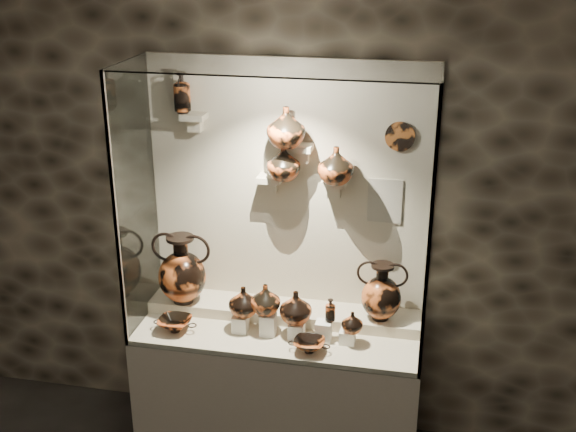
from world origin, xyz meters
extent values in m
cube|color=black|center=(0.00, 2.50, 1.60)|extent=(5.00, 0.02, 3.20)
cube|color=#BEB299|center=(0.00, 2.18, 0.40)|extent=(1.70, 0.60, 0.80)
cube|color=#C1B296|center=(0.00, 2.18, 0.82)|extent=(1.68, 0.58, 0.03)
cube|color=#C1B296|center=(0.00, 2.35, 0.85)|extent=(1.70, 0.25, 0.10)
cube|color=#BEB299|center=(0.00, 2.50, 1.60)|extent=(1.70, 0.03, 1.60)
cube|color=white|center=(0.00, 1.88, 1.60)|extent=(1.70, 0.01, 1.60)
cube|color=white|center=(-0.85, 2.18, 1.60)|extent=(0.01, 0.60, 1.60)
cube|color=white|center=(0.85, 2.18, 1.60)|extent=(0.01, 0.60, 1.60)
cube|color=white|center=(0.00, 2.18, 2.40)|extent=(1.70, 0.60, 0.01)
cube|color=gray|center=(-0.84, 1.89, 1.60)|extent=(0.02, 0.02, 1.60)
cube|color=gray|center=(0.84, 1.89, 1.60)|extent=(0.02, 0.02, 1.60)
cube|color=white|center=(-0.22, 2.13, 0.88)|extent=(0.09, 0.09, 0.10)
cube|color=white|center=(-0.05, 2.13, 0.90)|extent=(0.09, 0.09, 0.13)
cube|color=white|center=(0.12, 2.13, 0.88)|extent=(0.09, 0.09, 0.09)
cube|color=white|center=(0.28, 2.13, 0.89)|extent=(0.09, 0.09, 0.12)
cube|color=white|center=(0.42, 2.13, 0.87)|extent=(0.09, 0.09, 0.08)
cube|color=#BEB299|center=(-0.55, 2.42, 2.05)|extent=(0.14, 0.12, 0.04)
cube|color=#BEB299|center=(-0.10, 2.42, 1.70)|extent=(0.14, 0.12, 0.04)
cube|color=#BEB299|center=(0.10, 2.42, 1.90)|extent=(0.10, 0.12, 0.04)
cube|color=#BEB299|center=(0.28, 2.42, 1.70)|extent=(0.14, 0.12, 0.04)
imported|color=#B65222|center=(-0.20, 2.15, 1.02)|extent=(0.19, 0.19, 0.18)
imported|color=#B84C20|center=(-0.07, 2.15, 1.05)|extent=(0.20, 0.20, 0.18)
imported|color=#B65222|center=(0.11, 2.15, 1.02)|extent=(0.21, 0.21, 0.20)
imported|color=#B65222|center=(0.45, 2.11, 0.97)|extent=(0.13, 0.13, 0.13)
imported|color=#B84C20|center=(-0.01, 2.37, 1.82)|extent=(0.22, 0.22, 0.20)
imported|color=#B84C20|center=(0.01, 2.36, 2.03)|extent=(0.26, 0.26, 0.23)
imported|color=#B84C20|center=(0.30, 2.37, 1.82)|extent=(0.22, 0.22, 0.21)
cylinder|color=#A45320|center=(0.64, 2.47, 1.98)|extent=(0.17, 0.02, 0.17)
cube|color=beige|center=(0.57, 2.47, 1.59)|extent=(0.20, 0.01, 0.27)
camera|label=1|loc=(0.82, -1.49, 3.04)|focal=45.00mm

